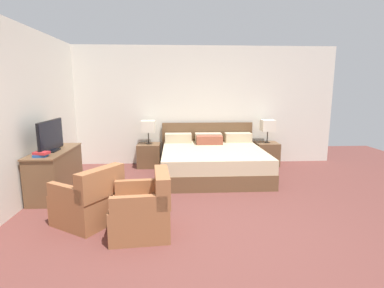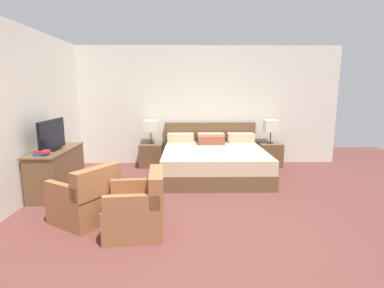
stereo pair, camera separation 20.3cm
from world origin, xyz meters
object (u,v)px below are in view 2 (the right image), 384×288
(bed, at_px, (214,161))
(book_blue_cover, at_px, (42,152))
(nightstand_left, at_px, (151,155))
(dresser, at_px, (57,170))
(book_red_cover, at_px, (41,154))
(armchair_by_window, at_px, (86,200))
(nightstand_right, at_px, (270,154))
(table_lamp_right, at_px, (271,126))
(tv, at_px, (52,136))
(armchair_companion, at_px, (138,210))
(table_lamp_left, at_px, (151,126))

(bed, xyz_separation_m, book_blue_cover, (-2.70, -1.45, 0.50))
(nightstand_left, xyz_separation_m, dresser, (-1.38, -1.69, 0.12))
(book_red_cover, height_order, armchair_by_window, book_red_cover)
(nightstand_right, bearing_deg, table_lamp_right, 90.00)
(armchair_by_window, bearing_deg, tv, 128.61)
(nightstand_left, relative_size, book_blue_cover, 2.59)
(bed, xyz_separation_m, table_lamp_right, (1.33, 0.71, 0.61))
(nightstand_right, distance_m, table_lamp_right, 0.65)
(table_lamp_right, distance_m, armchair_companion, 4.05)
(armchair_by_window, relative_size, armchair_companion, 1.25)
(table_lamp_left, bearing_deg, armchair_companion, -86.32)
(dresser, relative_size, armchair_by_window, 1.39)
(nightstand_right, xyz_separation_m, table_lamp_right, (0.00, 0.00, 0.65))
(armchair_by_window, bearing_deg, table_lamp_left, 79.49)
(tv, height_order, armchair_companion, tv)
(table_lamp_right, height_order, dresser, table_lamp_right)
(nightstand_left, distance_m, nightstand_right, 2.67)
(bed, distance_m, dresser, 2.88)
(table_lamp_left, distance_m, dresser, 2.24)
(book_blue_cover, xyz_separation_m, armchair_by_window, (0.84, -0.66, -0.51))
(bed, distance_m, armchair_by_window, 2.82)
(nightstand_right, relative_size, dresser, 0.39)
(book_red_cover, bearing_deg, dresser, 89.53)
(dresser, xyz_separation_m, book_red_cover, (-0.00, -0.48, 0.38))
(nightstand_left, xyz_separation_m, nightstand_right, (2.67, 0.00, 0.00))
(dresser, height_order, book_blue_cover, book_blue_cover)
(bed, distance_m, book_blue_cover, 3.11)
(nightstand_left, height_order, book_red_cover, book_red_cover)
(nightstand_right, bearing_deg, book_red_cover, -151.88)
(nightstand_right, xyz_separation_m, armchair_by_window, (-3.19, -2.83, 0.03))
(dresser, xyz_separation_m, armchair_companion, (1.58, -1.47, -0.10))
(table_lamp_left, xyz_separation_m, book_blue_cover, (-1.37, -2.17, -0.11))
(tv, distance_m, armchair_by_window, 1.53)
(dresser, height_order, armchair_by_window, armchair_by_window)
(bed, bearing_deg, nightstand_right, 28.04)
(armchair_companion, bearing_deg, bed, 65.16)
(dresser, height_order, book_red_cover, book_red_cover)
(bed, relative_size, tv, 2.31)
(armchair_by_window, bearing_deg, book_blue_cover, 141.82)
(book_red_cover, distance_m, armchair_by_window, 1.18)
(tv, distance_m, book_red_cover, 0.46)
(table_lamp_left, distance_m, book_blue_cover, 2.56)
(tv, bearing_deg, book_red_cover, -90.91)
(book_red_cover, bearing_deg, tv, 89.09)
(bed, bearing_deg, table_lamp_right, 28.09)
(book_red_cover, bearing_deg, book_blue_cover, 0.00)
(table_lamp_right, xyz_separation_m, book_red_cover, (-4.05, -2.17, -0.14))
(tv, height_order, book_blue_cover, tv)
(nightstand_left, distance_m, tv, 2.35)
(bed, bearing_deg, book_blue_cover, -151.70)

